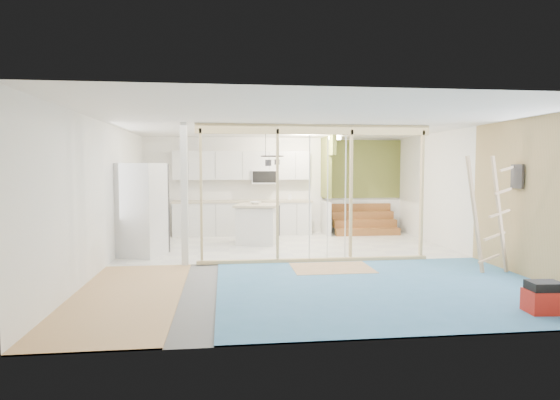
{
  "coord_description": "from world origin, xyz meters",
  "views": [
    {
      "loc": [
        -1.39,
        -8.6,
        1.8
      ],
      "look_at": [
        -0.28,
        0.6,
        1.15
      ],
      "focal_mm": 30.0,
      "sensor_mm": 36.0,
      "label": 1
    }
  ],
  "objects": [
    {
      "name": "pot_rack",
      "position": [
        -0.31,
        1.89,
        2.0
      ],
      "size": [
        0.52,
        0.52,
        0.72
      ],
      "color": "black",
      "rests_on": "room"
    },
    {
      "name": "bowl",
      "position": [
        -0.66,
        2.29,
        0.97
      ],
      "size": [
        0.31,
        0.31,
        0.06
      ],
      "primitive_type": "imported",
      "rotation": [
        0.0,
        0.0,
        0.36
      ],
      "color": "white",
      "rests_on": "island"
    },
    {
      "name": "ladder",
      "position": [
        3.02,
        -1.33,
        1.01
      ],
      "size": [
        1.05,
        0.19,
        1.97
      ],
      "rotation": [
        0.0,
        0.0,
        0.31
      ],
      "color": "tan",
      "rests_on": "room"
    },
    {
      "name": "electrical_panel",
      "position": [
        3.43,
        -1.4,
        1.65
      ],
      "size": [
        0.04,
        0.3,
        0.4
      ],
      "primitive_type": "cube",
      "color": "#333338",
      "rests_on": "room"
    },
    {
      "name": "toolbox",
      "position": [
        2.5,
        -3.4,
        0.19
      ],
      "size": [
        0.45,
        0.35,
        0.4
      ],
      "rotation": [
        0.0,
        0.0,
        -0.08
      ],
      "color": "#A7190F",
      "rests_on": "room"
    },
    {
      "name": "floor_overlays",
      "position": [
        0.07,
        0.06,
        0.01
      ],
      "size": [
        7.0,
        8.0,
        0.03
      ],
      "color": "silver",
      "rests_on": "room"
    },
    {
      "name": "soap_bottle_a",
      "position": [
        -2.43,
        3.77,
        1.06
      ],
      "size": [
        0.13,
        0.13,
        0.26
      ],
      "primitive_type": "imported",
      "rotation": [
        0.0,
        0.0,
        0.4
      ],
      "color": "#A9AEBC",
      "rests_on": "base_cabinets"
    },
    {
      "name": "island",
      "position": [
        -0.62,
        2.21,
        0.47
      ],
      "size": [
        1.16,
        1.16,
        0.94
      ],
      "rotation": [
        0.0,
        0.0,
        -0.24
      ],
      "color": "silver",
      "rests_on": "room"
    },
    {
      "name": "green_partition",
      "position": [
        2.04,
        3.66,
        0.94
      ],
      "size": [
        2.25,
        1.51,
        2.6
      ],
      "color": "olive",
      "rests_on": "room"
    },
    {
      "name": "ceiling_light",
      "position": [
        1.4,
        3.0,
        2.54
      ],
      "size": [
        0.32,
        0.32,
        0.08
      ],
      "primitive_type": "cylinder",
      "color": "#FFEABF",
      "rests_on": "room"
    },
    {
      "name": "sheathing_panel",
      "position": [
        3.48,
        -2.0,
        1.3
      ],
      "size": [
        0.02,
        4.0,
        2.6
      ],
      "primitive_type": "cube",
      "color": "tan",
      "rests_on": "room"
    },
    {
      "name": "stud_frame",
      "position": [
        -0.27,
        -0.0,
        1.61
      ],
      "size": [
        4.66,
        0.14,
        2.6
      ],
      "color": "tan",
      "rests_on": "room"
    },
    {
      "name": "fridge",
      "position": [
        -3.04,
        0.99,
        0.94
      ],
      "size": [
        1.05,
        1.01,
        1.88
      ],
      "rotation": [
        0.0,
        0.0,
        -0.34
      ],
      "color": "silver",
      "rests_on": "room"
    },
    {
      "name": "soap_bottle_b",
      "position": [
        0.37,
        3.8,
        1.03
      ],
      "size": [
        0.1,
        0.1,
        0.2
      ],
      "primitive_type": "imported",
      "rotation": [
        0.0,
        0.0,
        -0.16
      ],
      "color": "white",
      "rests_on": "base_cabinets"
    },
    {
      "name": "room",
      "position": [
        0.0,
        0.0,
        1.3
      ],
      "size": [
        7.01,
        8.01,
        2.61
      ],
      "color": "slate",
      "rests_on": "ground"
    },
    {
      "name": "upper_cabinets",
      "position": [
        -0.84,
        3.82,
        1.82
      ],
      "size": [
        3.6,
        0.41,
        0.85
      ],
      "color": "silver",
      "rests_on": "room"
    },
    {
      "name": "base_cabinets",
      "position": [
        -1.61,
        3.36,
        0.47
      ],
      "size": [
        4.45,
        2.24,
        0.93
      ],
      "color": "silver",
      "rests_on": "room"
    }
  ]
}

